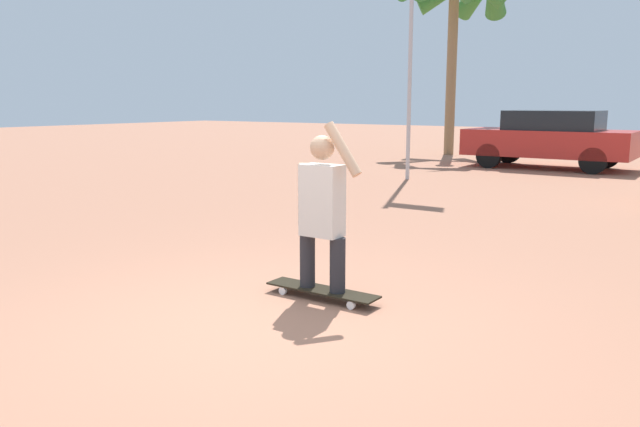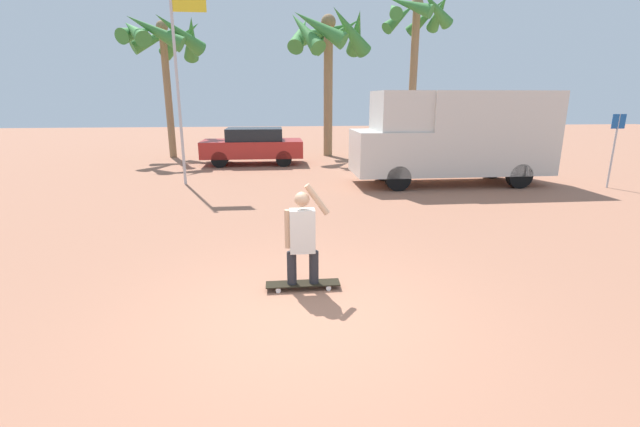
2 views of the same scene
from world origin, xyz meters
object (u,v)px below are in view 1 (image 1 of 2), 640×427
Objects in this scene: skateboard at (322,291)px; person_skateboarder at (322,206)px; flagpole at (416,14)px; parked_car_red at (550,138)px.

skateboard is 0.73× the size of person_skateboarder.
flagpole reaches higher than person_skateboarder.
person_skateboarder is (-0.00, 0.00, 0.78)m from skateboard.
flagpole reaches higher than parked_car_red.
person_skateboarder is 9.50m from flagpole.
person_skateboarder is at bearing 180.00° from skateboard.
skateboard is 9.76m from flagpole.
parked_car_red reaches higher than skateboard.
person_skateboarder is 0.24× the size of flagpole.
flagpole is (-3.23, 8.48, 3.59)m from skateboard.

